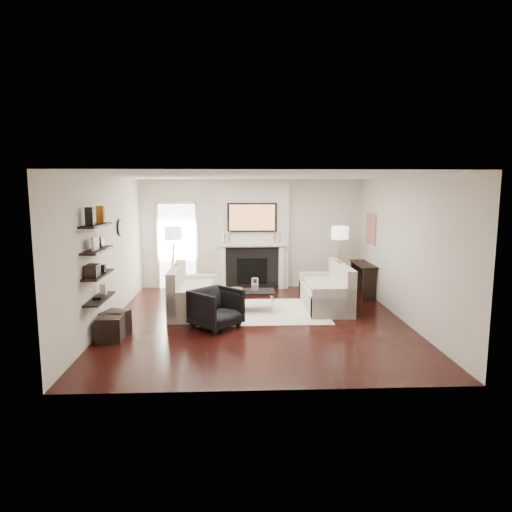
{
  "coord_description": "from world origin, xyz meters",
  "views": [
    {
      "loc": [
        -0.4,
        -8.33,
        2.49
      ],
      "look_at": [
        0.0,
        0.6,
        1.15
      ],
      "focal_mm": 32.0,
      "sensor_mm": 36.0,
      "label": 1
    }
  ],
  "objects_px": {
    "armchair": "(216,306)",
    "lamp_right_shade": "(340,233)",
    "ottoman_near": "(116,323)",
    "loveseat_left_base": "(194,301)",
    "coffee_table": "(248,292)",
    "lamp_left_shade": "(173,233)",
    "loveseat_right_base": "(325,298)"
  },
  "relations": [
    {
      "from": "loveseat_left_base",
      "to": "coffee_table",
      "type": "height_order",
      "value": "same"
    },
    {
      "from": "ottoman_near",
      "to": "loveseat_right_base",
      "type": "bearing_deg",
      "value": 21.88
    },
    {
      "from": "loveseat_left_base",
      "to": "lamp_right_shade",
      "type": "bearing_deg",
      "value": 24.43
    },
    {
      "from": "loveseat_right_base",
      "to": "coffee_table",
      "type": "bearing_deg",
      "value": -173.1
    },
    {
      "from": "loveseat_right_base",
      "to": "lamp_right_shade",
      "type": "height_order",
      "value": "lamp_right_shade"
    },
    {
      "from": "armchair",
      "to": "lamp_right_shade",
      "type": "xyz_separation_m",
      "value": [
        2.81,
        2.6,
        1.06
      ]
    },
    {
      "from": "coffee_table",
      "to": "armchair",
      "type": "relative_size",
      "value": 1.42
    },
    {
      "from": "coffee_table",
      "to": "lamp_right_shade",
      "type": "bearing_deg",
      "value": 34.47
    },
    {
      "from": "lamp_left_shade",
      "to": "ottoman_near",
      "type": "height_order",
      "value": "lamp_left_shade"
    },
    {
      "from": "armchair",
      "to": "lamp_left_shade",
      "type": "height_order",
      "value": "lamp_left_shade"
    },
    {
      "from": "lamp_right_shade",
      "to": "coffee_table",
      "type": "bearing_deg",
      "value": -145.53
    },
    {
      "from": "lamp_left_shade",
      "to": "lamp_right_shade",
      "type": "bearing_deg",
      "value": -0.5
    },
    {
      "from": "loveseat_left_base",
      "to": "coffee_table",
      "type": "distance_m",
      "value": 1.11
    },
    {
      "from": "coffee_table",
      "to": "lamp_right_shade",
      "type": "relative_size",
      "value": 2.75
    },
    {
      "from": "armchair",
      "to": "lamp_right_shade",
      "type": "bearing_deg",
      "value": -2.53
    },
    {
      "from": "lamp_left_shade",
      "to": "ottoman_near",
      "type": "relative_size",
      "value": 1.0
    },
    {
      "from": "lamp_left_shade",
      "to": "lamp_right_shade",
      "type": "relative_size",
      "value": 1.0
    },
    {
      "from": "loveseat_left_base",
      "to": "lamp_left_shade",
      "type": "bearing_deg",
      "value": 110.96
    },
    {
      "from": "loveseat_left_base",
      "to": "armchair",
      "type": "height_order",
      "value": "armchair"
    },
    {
      "from": "loveseat_left_base",
      "to": "ottoman_near",
      "type": "distance_m",
      "value": 1.85
    },
    {
      "from": "armchair",
      "to": "lamp_right_shade",
      "type": "height_order",
      "value": "lamp_right_shade"
    },
    {
      "from": "coffee_table",
      "to": "lamp_right_shade",
      "type": "height_order",
      "value": "lamp_right_shade"
    },
    {
      "from": "loveseat_left_base",
      "to": "lamp_right_shade",
      "type": "height_order",
      "value": "lamp_right_shade"
    },
    {
      "from": "lamp_right_shade",
      "to": "ottoman_near",
      "type": "xyz_separation_m",
      "value": [
        -4.52,
        -2.9,
        -1.25
      ]
    },
    {
      "from": "coffee_table",
      "to": "ottoman_near",
      "type": "xyz_separation_m",
      "value": [
        -2.3,
        -1.38,
        -0.2
      ]
    },
    {
      "from": "lamp_left_shade",
      "to": "lamp_right_shade",
      "type": "xyz_separation_m",
      "value": [
        3.9,
        -0.03,
        0.0
      ]
    },
    {
      "from": "loveseat_left_base",
      "to": "coffee_table",
      "type": "bearing_deg",
      "value": -0.98
    },
    {
      "from": "ottoman_near",
      "to": "armchair",
      "type": "bearing_deg",
      "value": 10.24
    },
    {
      "from": "armchair",
      "to": "lamp_left_shade",
      "type": "bearing_deg",
      "value": 67.25
    },
    {
      "from": "coffee_table",
      "to": "loveseat_right_base",
      "type": "bearing_deg",
      "value": 6.9
    },
    {
      "from": "loveseat_right_base",
      "to": "armchair",
      "type": "distance_m",
      "value": 2.57
    },
    {
      "from": "loveseat_right_base",
      "to": "coffee_table",
      "type": "distance_m",
      "value": 1.65
    }
  ]
}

